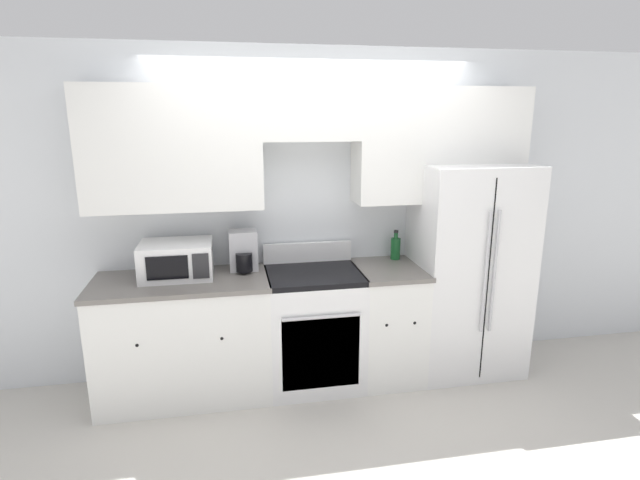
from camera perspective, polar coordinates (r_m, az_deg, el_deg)
ground_plane at (r=3.94m, az=0.89°, el=-17.90°), size 12.00×12.00×0.00m
wall_back at (r=3.95m, az=-0.70°, el=6.08°), size 8.00×0.39×2.60m
lower_cabinets_left at (r=3.95m, az=-15.23°, el=-10.75°), size 1.28×0.64×0.92m
lower_cabinets_right at (r=4.12m, az=7.68°, el=-9.25°), size 0.51×0.64×0.92m
oven_range at (r=3.98m, az=-0.72°, el=-9.93°), size 0.72×0.65×1.08m
refrigerator at (r=4.27m, az=16.37°, el=-3.18°), size 0.87×0.73×1.72m
microwave at (r=3.83m, az=-16.07°, el=-2.17°), size 0.52×0.40×0.26m
bottle at (r=4.17m, az=8.62°, el=-0.88°), size 0.08×0.08×0.25m
coffee_maker at (r=3.87m, az=-8.74°, el=-1.35°), size 0.21×0.25×0.31m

